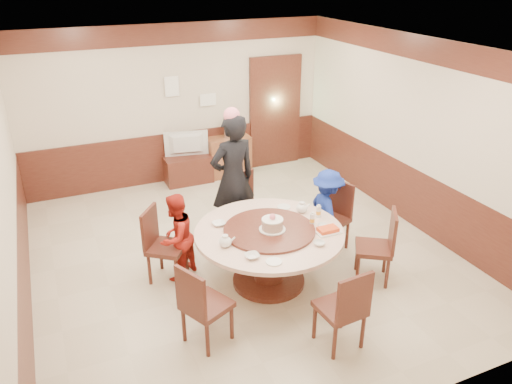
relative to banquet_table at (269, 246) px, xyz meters
name	(u,v)px	position (x,y,z in m)	size (l,w,h in m)	color
room	(242,183)	(-0.04, 0.76, 0.55)	(6.00, 6.04, 2.84)	beige
banquet_table	(269,246)	(0.00, 0.00, 0.00)	(1.82, 1.82, 0.78)	#4C2117
chair_0	(331,228)	(1.16, 0.43, -0.23)	(0.57, 0.57, 0.97)	#4C2117
chair_1	(248,217)	(0.22, 1.20, -0.23)	(0.51, 0.51, 0.97)	#4C2117
chair_2	(166,257)	(-1.15, 0.62, -0.23)	(0.62, 0.62, 0.97)	#4C2117
chair_3	(206,318)	(-1.07, -0.71, -0.23)	(0.59, 0.59, 0.97)	#4C2117
chair_4	(340,321)	(0.21, -1.32, -0.23)	(0.47, 0.48, 0.97)	#4C2117
chair_5	(374,258)	(1.26, -0.47, -0.23)	(0.61, 0.61, 0.97)	#4C2117
person_standing	(233,179)	(0.01, 1.23, 0.41)	(0.69, 0.45, 1.89)	black
person_red	(176,237)	(-1.01, 0.60, 0.04)	(0.56, 0.44, 1.15)	#AB2016
person_blue	(327,211)	(1.07, 0.41, 0.07)	(0.78, 0.45, 1.20)	navy
birthday_cake	(272,224)	(0.02, -0.04, 0.32)	(0.32, 0.32, 0.21)	white
teapot_left	(225,242)	(-0.62, -0.13, 0.28)	(0.17, 0.15, 0.13)	white
teapot_right	(302,208)	(0.60, 0.28, 0.28)	(0.17, 0.15, 0.13)	white
bowl_0	(219,224)	(-0.51, 0.38, 0.24)	(0.16, 0.16, 0.04)	white
bowl_1	(319,243)	(0.38, -0.54, 0.24)	(0.13, 0.13, 0.04)	white
bowl_2	(252,256)	(-0.43, -0.47, 0.24)	(0.16, 0.16, 0.04)	white
bowl_3	(322,226)	(0.64, -0.18, 0.24)	(0.12, 0.12, 0.04)	white
saucer_near	(274,262)	(-0.25, -0.65, 0.22)	(0.18, 0.18, 0.01)	white
saucer_far	(284,207)	(0.45, 0.50, 0.22)	(0.18, 0.18, 0.01)	white
shrimp_platter	(328,230)	(0.63, -0.32, 0.24)	(0.30, 0.20, 0.06)	white
bottle_0	(312,219)	(0.55, -0.08, 0.30)	(0.06, 0.06, 0.16)	white
bottle_1	(318,212)	(0.72, 0.06, 0.30)	(0.06, 0.06, 0.16)	white
tv_stand	(188,169)	(0.00, 3.49, -0.28)	(0.85, 0.45, 0.50)	#4C2117
television	(187,145)	(0.00, 3.49, 0.19)	(0.79, 0.10, 0.45)	#949497
side_cabinet	(229,156)	(0.81, 3.52, -0.16)	(0.80, 0.40, 0.75)	brown
thermos	(227,127)	(0.79, 3.52, 0.41)	(0.15, 0.15, 0.38)	silver
notice_left	(172,86)	(-0.15, 3.70, 1.22)	(0.25, 0.00, 0.35)	white
notice_right	(208,100)	(0.50, 3.70, 0.92)	(0.30, 0.00, 0.22)	white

